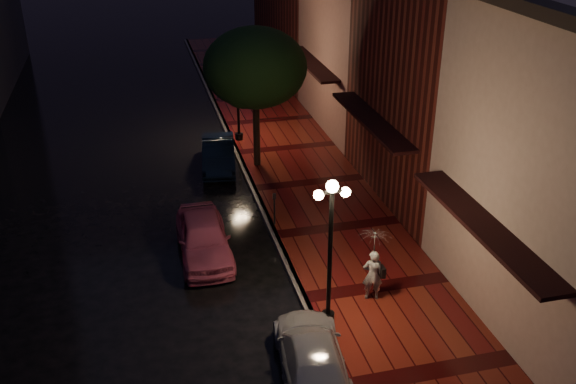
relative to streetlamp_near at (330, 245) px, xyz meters
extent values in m
plane|color=black|center=(-0.35, 5.00, -2.60)|extent=(120.00, 120.00, 0.00)
cube|color=#4C0D0D|center=(1.90, 5.00, -2.53)|extent=(4.50, 60.00, 0.15)
cube|color=#595451|center=(-0.35, 5.00, -2.53)|extent=(0.25, 60.00, 0.15)
cube|color=#511914|center=(6.65, 7.00, 2.90)|extent=(5.00, 8.00, 11.00)
cube|color=#8C5951|center=(6.65, 15.00, 1.90)|extent=(5.00, 8.00, 9.00)
cylinder|color=black|center=(0.00, 0.00, -0.45)|extent=(0.12, 0.12, 4.00)
cylinder|color=black|center=(0.00, 0.00, -2.30)|extent=(0.36, 0.36, 0.30)
cube|color=black|center=(0.00, 0.00, 1.55)|extent=(0.70, 0.08, 0.08)
sphere|color=#FFD099|center=(0.00, 0.00, 1.70)|extent=(0.32, 0.32, 0.32)
sphere|color=#FFD099|center=(-0.35, 0.00, 1.50)|extent=(0.26, 0.26, 0.26)
sphere|color=#FFD099|center=(0.35, 0.00, 1.50)|extent=(0.26, 0.26, 0.26)
cylinder|color=black|center=(0.00, 14.00, -0.45)|extent=(0.12, 0.12, 4.00)
cylinder|color=black|center=(0.00, 14.00, -2.30)|extent=(0.36, 0.36, 0.30)
cube|color=black|center=(0.00, 14.00, 1.55)|extent=(0.70, 0.08, 0.08)
sphere|color=#FFD099|center=(0.00, 14.00, 1.70)|extent=(0.32, 0.32, 0.32)
sphere|color=#FFD099|center=(-0.35, 14.00, 1.50)|extent=(0.26, 0.26, 0.26)
sphere|color=#FFD099|center=(0.35, 14.00, 1.50)|extent=(0.26, 0.26, 0.26)
cylinder|color=black|center=(0.25, 11.00, -0.85)|extent=(0.28, 0.28, 3.20)
ellipsoid|color=black|center=(0.25, 11.00, 1.75)|extent=(4.16, 4.16, 3.20)
sphere|color=black|center=(0.95, 11.60, 1.15)|extent=(1.80, 1.80, 1.80)
sphere|color=black|center=(-0.35, 10.30, 1.25)|extent=(1.80, 1.80, 1.80)
imported|color=#C24F6D|center=(-2.83, 4.46, -1.91)|extent=(1.65, 4.06, 1.38)
imported|color=black|center=(-1.34, 11.38, -1.97)|extent=(1.82, 3.97, 1.26)
imported|color=#ABABB3|center=(-0.95, -1.68, -2.02)|extent=(2.08, 4.15, 1.16)
imported|color=white|center=(1.56, 0.78, -1.66)|extent=(0.65, 0.51, 1.58)
imported|color=silver|center=(1.56, 0.78, -0.66)|extent=(0.92, 0.94, 0.84)
cylinder|color=black|center=(1.56, 0.78, -1.29)|extent=(0.02, 0.02, 1.27)
cube|color=black|center=(1.82, 0.73, -1.55)|extent=(0.13, 0.30, 0.32)
cylinder|color=black|center=(-0.20, 5.72, -1.94)|extent=(0.06, 0.06, 1.01)
cube|color=black|center=(-0.20, 5.72, -1.34)|extent=(0.12, 0.09, 0.20)
camera|label=1|loc=(-4.48, -13.55, 8.59)|focal=40.00mm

